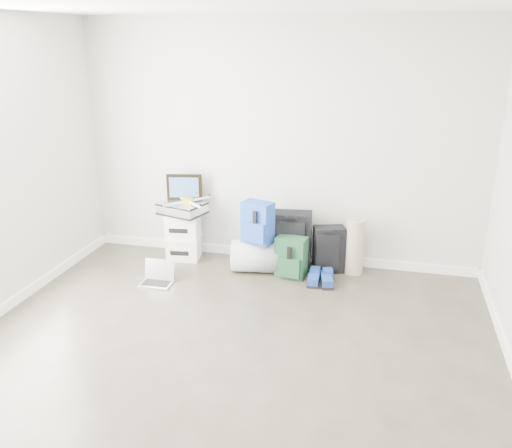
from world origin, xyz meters
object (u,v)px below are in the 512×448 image
(large_suitcase, at_px, (292,241))
(laptop, at_px, (158,278))
(duffel_bag, at_px, (258,256))
(briefcase, at_px, (182,208))
(carry_on, at_px, (329,250))
(boxes_stack, at_px, (183,236))

(large_suitcase, distance_m, laptop, 1.52)
(duffel_bag, height_order, laptop, duffel_bag)
(briefcase, xyz_separation_m, large_suitcase, (1.28, 0.03, -0.29))
(duffel_bag, height_order, large_suitcase, large_suitcase)
(duffel_bag, distance_m, laptop, 1.12)
(carry_on, height_order, laptop, carry_on)
(duffel_bag, relative_size, large_suitcase, 0.88)
(boxes_stack, relative_size, large_suitcase, 0.84)
(briefcase, height_order, duffel_bag, briefcase)
(briefcase, bearing_deg, large_suitcase, 17.56)
(laptop, bearing_deg, carry_on, 21.61)
(carry_on, bearing_deg, briefcase, 161.78)
(boxes_stack, relative_size, briefcase, 1.13)
(laptop, bearing_deg, briefcase, 86.13)
(boxes_stack, distance_m, laptop, 0.74)
(briefcase, relative_size, large_suitcase, 0.74)
(duffel_bag, distance_m, large_suitcase, 0.42)
(boxes_stack, distance_m, carry_on, 1.69)
(duffel_bag, xyz_separation_m, carry_on, (0.75, 0.18, 0.08))
(briefcase, distance_m, duffel_bag, 1.04)
(briefcase, relative_size, duffel_bag, 0.84)
(boxes_stack, bearing_deg, duffel_bag, -16.75)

